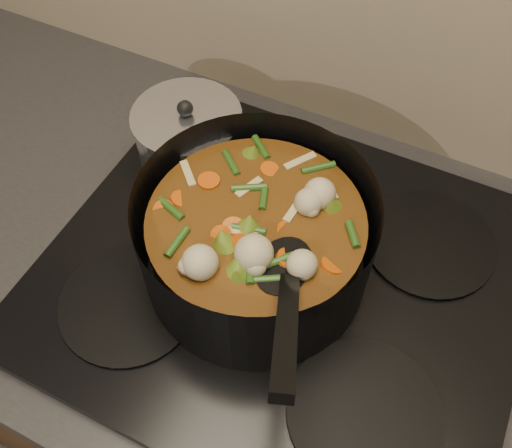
% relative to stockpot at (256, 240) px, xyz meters
% --- Properties ---
extents(counter, '(2.64, 0.64, 0.91)m').
position_rel_stockpot_xyz_m(counter, '(0.04, 0.01, -0.54)').
color(counter, brown).
rests_on(counter, ground).
extents(stovetop, '(0.62, 0.54, 0.03)m').
position_rel_stockpot_xyz_m(stovetop, '(0.04, 0.01, -0.08)').
color(stovetop, black).
rests_on(stovetop, counter).
extents(stockpot, '(0.33, 0.39, 0.21)m').
position_rel_stockpot_xyz_m(stockpot, '(0.00, 0.00, 0.00)').
color(stockpot, black).
rests_on(stockpot, stovetop).
extents(saucepan, '(0.16, 0.16, 0.13)m').
position_rel_stockpot_xyz_m(saucepan, '(-0.17, 0.12, -0.01)').
color(saucepan, silver).
rests_on(saucepan, stovetop).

